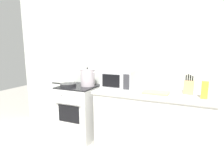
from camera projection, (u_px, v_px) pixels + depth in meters
The scene contains 11 objects.
ground_plane at pixel (78, 158), 2.76m from camera, with size 10.00×10.00×0.00m, color #B2ADA3.
back_wall at pixel (123, 66), 3.28m from camera, with size 4.40×0.10×2.50m, color silver.
lower_cabinet_right at pixel (151, 124), 2.87m from camera, with size 1.64×0.56×0.88m, color white.
countertop_right at pixel (152, 94), 2.79m from camera, with size 1.70×0.60×0.04m, color beige.
stove at pixel (79, 112), 3.35m from camera, with size 0.60×0.64×0.92m.
stock_pot at pixel (88, 78), 3.24m from camera, with size 0.33×0.24×0.31m.
frying_pan at pixel (68, 85), 3.22m from camera, with size 0.46×0.26×0.05m.
microwave at pixel (119, 79), 3.03m from camera, with size 0.50×0.37×0.30m.
cutting_board at pixel (156, 93), 2.74m from camera, with size 0.36×0.26×0.02m, color tan.
knife_block at pixel (189, 87), 2.68m from camera, with size 0.13×0.10×0.28m.
pasta_box at pixel (205, 90), 2.45m from camera, with size 0.08×0.08×0.22m, color gold.
Camera 1 is at (1.47, -2.09, 1.57)m, focal length 30.98 mm.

